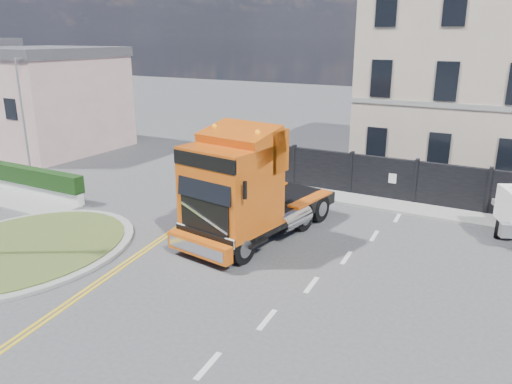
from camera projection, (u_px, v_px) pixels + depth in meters
The scene contains 10 objects.
ground at pixel (236, 260), 17.02m from camera, with size 120.00×120.00×0.00m, color #424244.
traffic_island at pixel (24, 249), 17.71m from camera, with size 6.80×6.80×0.17m.
hedge_wall at pixel (21, 178), 24.03m from camera, with size 8.00×0.55×1.35m.
pavement_side at pixel (3, 198), 23.32m from camera, with size 8.50×1.80×0.10m, color gray.
seaside_bldg_pink at pixel (46, 104), 32.84m from camera, with size 8.00×8.00×6.00m, color beige.
hoarding_fence at pixel (477, 191), 21.21m from camera, with size 18.80×0.25×2.00m.
georgian_building at pixel (493, 66), 26.29m from camera, with size 12.30×10.30×12.80m.
pavement_far at pixel (457, 216), 21.00m from camera, with size 20.00×1.60×0.12m, color gray.
truck at pixel (243, 192), 18.04m from camera, with size 3.65×7.40×4.25m.
lamppost_slim at pixel (21, 105), 27.15m from camera, with size 0.26×0.51×6.26m.
Camera 1 is at (8.10, -13.27, 7.34)m, focal length 35.00 mm.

